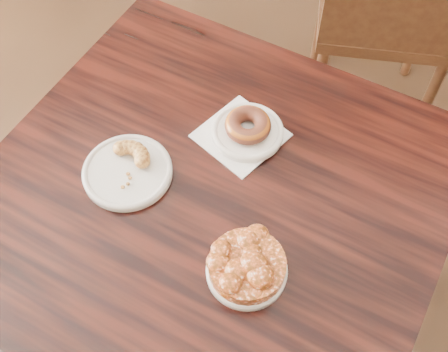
% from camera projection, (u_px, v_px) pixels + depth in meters
% --- Properties ---
extents(floor, '(5.00, 5.00, 0.00)m').
position_uv_depth(floor, '(231.00, 314.00, 1.71)').
color(floor, black).
rests_on(floor, ground).
extents(cafe_table, '(1.05, 1.05, 0.75)m').
position_uv_depth(cafe_table, '(211.00, 277.00, 1.37)').
color(cafe_table, black).
rests_on(cafe_table, floor).
extents(chair_far, '(0.51, 0.51, 0.90)m').
position_uv_depth(chair_far, '(386.00, 9.00, 1.79)').
color(chair_far, black).
rests_on(chair_far, floor).
extents(napkin, '(0.21, 0.21, 0.00)m').
position_uv_depth(napkin, '(241.00, 135.00, 1.14)').
color(napkin, white).
rests_on(napkin, cafe_table).
extents(plate_donut, '(0.15, 0.15, 0.01)m').
position_uv_depth(plate_donut, '(247.00, 132.00, 1.13)').
color(plate_donut, white).
rests_on(plate_donut, napkin).
extents(plate_cruller, '(0.17, 0.17, 0.01)m').
position_uv_depth(plate_cruller, '(127.00, 172.00, 1.08)').
color(plate_cruller, silver).
rests_on(plate_cruller, cafe_table).
extents(plate_fritter, '(0.14, 0.14, 0.01)m').
position_uv_depth(plate_fritter, '(247.00, 271.00, 0.97)').
color(plate_fritter, silver).
rests_on(plate_fritter, cafe_table).
extents(glazed_donut, '(0.09, 0.09, 0.03)m').
position_uv_depth(glazed_donut, '(248.00, 125.00, 1.11)').
color(glazed_donut, maroon).
rests_on(glazed_donut, plate_donut).
extents(apple_fritter, '(0.18, 0.18, 0.04)m').
position_uv_depth(apple_fritter, '(247.00, 264.00, 0.95)').
color(apple_fritter, '#4A2308').
rests_on(apple_fritter, plate_fritter).
extents(cruller_fragment, '(0.10, 0.10, 0.03)m').
position_uv_depth(cruller_fragment, '(126.00, 166.00, 1.07)').
color(cruller_fragment, brown).
rests_on(cruller_fragment, plate_cruller).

